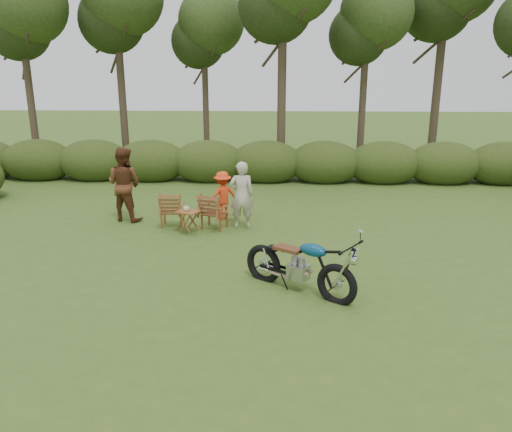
{
  "coord_description": "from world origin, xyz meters",
  "views": [
    {
      "loc": [
        0.42,
        -7.94,
        3.66
      ],
      "look_at": [
        -0.01,
        1.52,
        0.9
      ],
      "focal_mm": 35.0,
      "sensor_mm": 36.0,
      "label": 1
    }
  ],
  "objects_px": {
    "motorcycle": "(298,290)",
    "cup": "(186,209)",
    "lawn_chair_left": "(173,226)",
    "side_table": "(189,222)",
    "lawn_chair_right": "(215,228)",
    "adult_b": "(127,220)",
    "adult_a": "(242,228)",
    "child": "(223,219)"
  },
  "relations": [
    {
      "from": "lawn_chair_right",
      "to": "adult_a",
      "type": "xyz_separation_m",
      "value": [
        0.65,
        0.08,
        0.0
      ]
    },
    {
      "from": "side_table",
      "to": "lawn_chair_right",
      "type": "bearing_deg",
      "value": 34.81
    },
    {
      "from": "motorcycle",
      "to": "side_table",
      "type": "distance_m",
      "value": 3.93
    },
    {
      "from": "motorcycle",
      "to": "cup",
      "type": "height_order",
      "value": "cup"
    },
    {
      "from": "lawn_chair_left",
      "to": "cup",
      "type": "height_order",
      "value": "cup"
    },
    {
      "from": "lawn_chair_left",
      "to": "adult_b",
      "type": "relative_size",
      "value": 0.46
    },
    {
      "from": "motorcycle",
      "to": "child",
      "type": "bearing_deg",
      "value": 147.79
    },
    {
      "from": "cup",
      "to": "adult_a",
      "type": "distance_m",
      "value": 1.45
    },
    {
      "from": "adult_a",
      "to": "child",
      "type": "bearing_deg",
      "value": -59.74
    },
    {
      "from": "adult_a",
      "to": "adult_b",
      "type": "height_order",
      "value": "adult_b"
    },
    {
      "from": "motorcycle",
      "to": "adult_a",
      "type": "relative_size",
      "value": 1.29
    },
    {
      "from": "cup",
      "to": "child",
      "type": "bearing_deg",
      "value": 58.09
    },
    {
      "from": "side_table",
      "to": "cup",
      "type": "distance_m",
      "value": 0.32
    },
    {
      "from": "lawn_chair_left",
      "to": "side_table",
      "type": "xyz_separation_m",
      "value": [
        0.49,
        -0.52,
        0.27
      ]
    },
    {
      "from": "lawn_chair_right",
      "to": "adult_a",
      "type": "distance_m",
      "value": 0.66
    },
    {
      "from": "cup",
      "to": "adult_a",
      "type": "height_order",
      "value": "adult_a"
    },
    {
      "from": "motorcycle",
      "to": "lawn_chair_left",
      "type": "xyz_separation_m",
      "value": [
        -2.93,
        3.58,
        0.0
      ]
    },
    {
      "from": "child",
      "to": "adult_a",
      "type": "bearing_deg",
      "value": 95.31
    },
    {
      "from": "motorcycle",
      "to": "cup",
      "type": "relative_size",
      "value": 15.75
    },
    {
      "from": "side_table",
      "to": "cup",
      "type": "height_order",
      "value": "cup"
    },
    {
      "from": "child",
      "to": "adult_b",
      "type": "bearing_deg",
      "value": -26.86
    },
    {
      "from": "lawn_chair_left",
      "to": "child",
      "type": "height_order",
      "value": "child"
    },
    {
      "from": "lawn_chair_left",
      "to": "side_table",
      "type": "height_order",
      "value": "side_table"
    },
    {
      "from": "side_table",
      "to": "cup",
      "type": "xyz_separation_m",
      "value": [
        -0.05,
        0.02,
        0.32
      ]
    },
    {
      "from": "side_table",
      "to": "child",
      "type": "xyz_separation_m",
      "value": [
        0.68,
        1.18,
        -0.27
      ]
    },
    {
      "from": "lawn_chair_right",
      "to": "side_table",
      "type": "xyz_separation_m",
      "value": [
        -0.56,
        -0.39,
        0.27
      ]
    },
    {
      "from": "lawn_chair_right",
      "to": "adult_b",
      "type": "xyz_separation_m",
      "value": [
        -2.34,
        0.61,
        0.0
      ]
    },
    {
      "from": "lawn_chair_left",
      "to": "child",
      "type": "xyz_separation_m",
      "value": [
        1.16,
        0.66,
        0.0
      ]
    },
    {
      "from": "lawn_chair_right",
      "to": "child",
      "type": "relative_size",
      "value": 0.71
    },
    {
      "from": "adult_a",
      "to": "lawn_chair_right",
      "type": "bearing_deg",
      "value": 0.35
    },
    {
      "from": "lawn_chair_right",
      "to": "child",
      "type": "height_order",
      "value": "child"
    },
    {
      "from": "adult_a",
      "to": "child",
      "type": "distance_m",
      "value": 0.9
    },
    {
      "from": "motorcycle",
      "to": "lawn_chair_right",
      "type": "bearing_deg",
      "value": 153.86
    },
    {
      "from": "cup",
      "to": "lawn_chair_left",
      "type": "bearing_deg",
      "value": 131.7
    },
    {
      "from": "lawn_chair_right",
      "to": "lawn_chair_left",
      "type": "xyz_separation_m",
      "value": [
        -1.04,
        0.13,
        0.0
      ]
    },
    {
      "from": "motorcycle",
      "to": "child",
      "type": "xyz_separation_m",
      "value": [
        -1.77,
        4.25,
        0.0
      ]
    },
    {
      "from": "motorcycle",
      "to": "adult_b",
      "type": "bearing_deg",
      "value": 171.3
    },
    {
      "from": "lawn_chair_right",
      "to": "lawn_chair_left",
      "type": "relative_size",
      "value": 1.02
    },
    {
      "from": "adult_b",
      "to": "child",
      "type": "bearing_deg",
      "value": -158.04
    },
    {
      "from": "child",
      "to": "lawn_chair_left",
      "type": "bearing_deg",
      "value": -1.47
    },
    {
      "from": "lawn_chair_left",
      "to": "cup",
      "type": "relative_size",
      "value": 6.47
    },
    {
      "from": "lawn_chair_left",
      "to": "motorcycle",
      "type": "bearing_deg",
      "value": 127.34
    }
  ]
}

